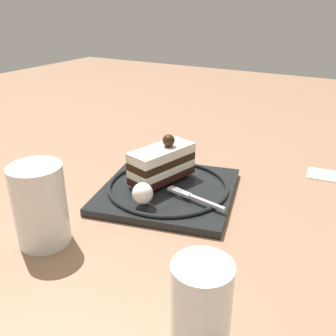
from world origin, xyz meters
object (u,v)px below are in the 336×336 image
(fork, at_px, (194,197))
(folded_napkin, at_px, (334,176))
(cake_slice, at_px, (162,163))
(drink_glass_near, at_px, (41,210))
(dessert_plate, at_px, (168,189))
(whipped_cream_dollop, at_px, (143,193))
(drink_glass_far, at_px, (201,313))

(fork, xyz_separation_m, folded_napkin, (0.24, -0.18, -0.02))
(cake_slice, xyz_separation_m, drink_glass_near, (-0.22, 0.06, 0.00))
(dessert_plate, xyz_separation_m, cake_slice, (0.01, 0.02, 0.04))
(dessert_plate, xyz_separation_m, whipped_cream_dollop, (-0.08, 0.00, 0.03))
(drink_glass_near, bearing_deg, fork, -38.37)
(cake_slice, bearing_deg, fork, -115.92)
(fork, height_order, drink_glass_far, drink_glass_far)
(drink_glass_far, bearing_deg, folded_napkin, -7.07)
(drink_glass_far, bearing_deg, fork, 27.45)
(fork, bearing_deg, whipped_cream_dollop, 128.88)
(drink_glass_near, bearing_deg, drink_glass_far, -101.24)
(fork, relative_size, folded_napkin, 1.13)
(cake_slice, xyz_separation_m, fork, (-0.04, -0.08, -0.03))
(fork, xyz_separation_m, drink_glass_far, (-0.23, -0.12, 0.02))
(cake_slice, bearing_deg, dessert_plate, -125.56)
(dessert_plate, xyz_separation_m, drink_glass_far, (-0.25, -0.18, 0.03))
(drink_glass_near, bearing_deg, whipped_cream_dollop, -31.56)
(cake_slice, height_order, drink_glass_near, drink_glass_near)
(drink_glass_near, bearing_deg, folded_napkin, -37.33)
(fork, height_order, drink_glass_near, drink_glass_near)
(dessert_plate, relative_size, folded_napkin, 2.79)
(dessert_plate, xyz_separation_m, fork, (-0.02, -0.06, 0.01))
(dessert_plate, bearing_deg, drink_glass_near, 158.42)
(dessert_plate, distance_m, drink_glass_near, 0.22)
(cake_slice, distance_m, drink_glass_far, 0.34)
(fork, relative_size, drink_glass_far, 1.08)
(cake_slice, distance_m, whipped_cream_dollop, 0.09)
(cake_slice, relative_size, drink_glass_near, 1.12)
(drink_glass_near, xyz_separation_m, drink_glass_far, (-0.05, -0.26, -0.01))
(dessert_plate, height_order, drink_glass_far, drink_glass_far)
(cake_slice, xyz_separation_m, drink_glass_far, (-0.27, -0.20, -0.01))
(drink_glass_near, relative_size, drink_glass_far, 1.16)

